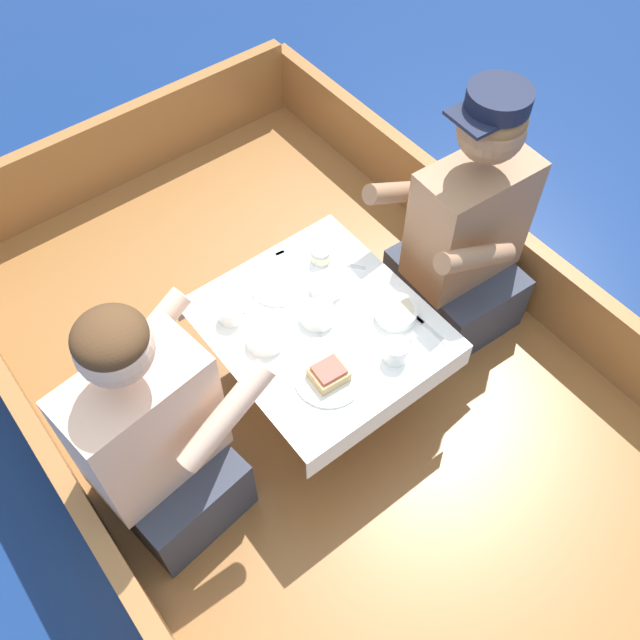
{
  "coord_description": "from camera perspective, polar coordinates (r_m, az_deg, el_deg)",
  "views": [
    {
      "loc": [
        -0.83,
        -1.04,
        2.54
      ],
      "look_at": [
        0.0,
        0.02,
        0.69
      ],
      "focal_mm": 40.0,
      "sensor_mm": 36.0,
      "label": 1
    }
  ],
  "objects": [
    {
      "name": "coffee_cup_port",
      "position": [
        2.21,
        6.1,
        -2.45
      ],
      "size": [
        0.11,
        0.08,
        0.07
      ],
      "color": "silver",
      "rests_on": "cockpit_table"
    },
    {
      "name": "coffee_cup_starboard",
      "position": [
        2.31,
        -7.2,
        0.6
      ],
      "size": [
        0.11,
        0.08,
        0.06
      ],
      "color": "silver",
      "rests_on": "cockpit_table"
    },
    {
      "name": "tin_can",
      "position": [
        2.45,
        0.06,
        5.18
      ],
      "size": [
        0.07,
        0.07,
        0.05
      ],
      "color": "silver",
      "rests_on": "cockpit_table"
    },
    {
      "name": "bowl_port_far",
      "position": [
        2.32,
        6.12,
        0.63
      ],
      "size": [
        0.14,
        0.14,
        0.04
      ],
      "color": "silver",
      "rests_on": "cockpit_table"
    },
    {
      "name": "gunwale_port",
      "position": [
        2.37,
        -17.82,
        -15.27
      ],
      "size": [
        0.06,
        3.0,
        0.31
      ],
      "primitive_type": "cube",
      "color": "#936033",
      "rests_on": "boat_deck"
    },
    {
      "name": "ground_plane",
      "position": [
        2.87,
        0.27,
        -8.45
      ],
      "size": [
        60.0,
        60.0,
        0.0
      ],
      "primitive_type": "plane",
      "color": "navy"
    },
    {
      "name": "sandwich",
      "position": [
        2.16,
        0.71,
        -4.29
      ],
      "size": [
        0.11,
        0.1,
        0.05
      ],
      "rotation": [
        0.0,
        0.0,
        -0.08
      ],
      "color": "tan",
      "rests_on": "plate_sandwich"
    },
    {
      "name": "person_starboard",
      "position": [
        2.58,
        11.5,
        6.54
      ],
      "size": [
        0.54,
        0.46,
        1.03
      ],
      "rotation": [
        0.0,
        0.0,
        3.09
      ],
      "color": "#333847",
      "rests_on": "boat_deck"
    },
    {
      "name": "bowl_starboard_near",
      "position": [
        2.25,
        -4.41,
        -1.48
      ],
      "size": [
        0.12,
        0.12,
        0.04
      ],
      "color": "silver",
      "rests_on": "cockpit_table"
    },
    {
      "name": "person_port",
      "position": [
        2.17,
        -13.11,
        -9.31
      ],
      "size": [
        0.56,
        0.5,
        0.97
      ],
      "rotation": [
        0.0,
        0.0,
        0.13
      ],
      "color": "#333847",
      "rests_on": "boat_deck"
    },
    {
      "name": "boat_deck",
      "position": [
        2.75,
        0.28,
        -7.19
      ],
      "size": [
        1.86,
        3.0,
        0.26
      ],
      "primitive_type": "cube",
      "color": "brown",
      "rests_on": "ground_plane"
    },
    {
      "name": "plate_sandwich",
      "position": [
        2.18,
        0.7,
        -4.67
      ],
      "size": [
        0.21,
        0.21,
        0.01
      ],
      "color": "silver",
      "rests_on": "cockpit_table"
    },
    {
      "name": "utensil_knife_port",
      "position": [
        2.26,
        -0.49,
        -1.84
      ],
      "size": [
        0.16,
        0.09,
        0.0
      ],
      "rotation": [
        0.0,
        0.0,
        0.47
      ],
      "color": "silver",
      "rests_on": "cockpit_table"
    },
    {
      "name": "utensil_fork_starboard",
      "position": [
        2.51,
        -2.21,
        5.78
      ],
      "size": [
        0.17,
        0.04,
        0.0
      ],
      "rotation": [
        0.0,
        0.0,
        3.01
      ],
      "color": "silver",
      "rests_on": "cockpit_table"
    },
    {
      "name": "gunwale_starboard",
      "position": [
        2.93,
        14.4,
        5.27
      ],
      "size": [
        0.06,
        3.0,
        0.31
      ],
      "primitive_type": "cube",
      "color": "#936033",
      "rests_on": "boat_deck"
    },
    {
      "name": "bowl_port_near",
      "position": [
        2.37,
        0.52,
        2.71
      ],
      "size": [
        0.11,
        0.11,
        0.04
      ],
      "color": "silver",
      "rests_on": "cockpit_table"
    },
    {
      "name": "plate_bread",
      "position": [
        2.4,
        -3.45,
        2.81
      ],
      "size": [
        0.18,
        0.18,
        0.01
      ],
      "color": "silver",
      "rests_on": "cockpit_table"
    },
    {
      "name": "cockpit_table",
      "position": [
        2.34,
        -0.0,
        -0.93
      ],
      "size": [
        0.66,
        0.73,
        0.41
      ],
      "color": "#B2B2B7",
      "rests_on": "boat_deck"
    },
    {
      "name": "bowl_center_far",
      "position": [
        2.3,
        -0.19,
        0.45
      ],
      "size": [
        0.12,
        0.12,
        0.04
      ],
      "color": "silver",
      "rests_on": "cockpit_table"
    },
    {
      "name": "bow_coaming",
      "position": [
        3.38,
        -15.65,
        13.23
      ],
      "size": [
        1.74,
        0.06,
        0.35
      ],
      "primitive_type": "cube",
      "color": "#936033",
      "rests_on": "boat_deck"
    },
    {
      "name": "utensil_knife_starboard",
      "position": [
        2.46,
        1.71,
        4.54
      ],
      "size": [
        0.11,
        0.14,
        0.0
      ],
      "rotation": [
        0.0,
        0.0,
        2.21
      ],
      "color": "silver",
      "rests_on": "cockpit_table"
    },
    {
      "name": "utensil_fork_port",
      "position": [
        2.31,
        8.86,
        -0.79
      ],
      "size": [
        0.02,
        0.17,
        0.0
      ],
      "rotation": [
        0.0,
        0.0,
        1.62
      ],
      "color": "silver",
      "rests_on": "cockpit_table"
    }
  ]
}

